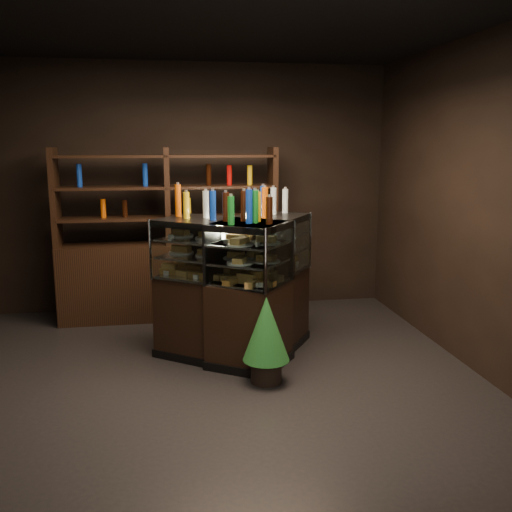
% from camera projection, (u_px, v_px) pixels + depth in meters
% --- Properties ---
extents(ground, '(5.00, 5.00, 0.00)m').
position_uv_depth(ground, '(200.00, 387.00, 4.86)').
color(ground, black).
rests_on(ground, ground).
extents(room_shell, '(5.02, 5.02, 3.01)m').
position_uv_depth(room_shell, '(195.00, 156.00, 4.48)').
color(room_shell, black).
rests_on(room_shell, ground).
extents(display_case, '(1.65, 1.38, 1.35)m').
position_uv_depth(display_case, '(242.00, 310.00, 5.50)').
color(display_case, black).
rests_on(display_case, ground).
extents(food_display, '(1.28, 1.05, 0.42)m').
position_uv_depth(food_display, '(242.00, 254.00, 5.39)').
color(food_display, '#BD9243').
rests_on(food_display, display_case).
extents(bottles_top, '(1.12, 0.91, 0.30)m').
position_uv_depth(bottles_top, '(241.00, 204.00, 5.31)').
color(bottles_top, yellow).
rests_on(bottles_top, display_case).
extents(potted_conifer, '(0.41, 0.41, 0.87)m').
position_uv_depth(potted_conifer, '(266.00, 327.00, 4.87)').
color(potted_conifer, black).
rests_on(potted_conifer, ground).
extents(back_shelving, '(2.53, 0.45, 2.00)m').
position_uv_depth(back_shelving, '(169.00, 268.00, 6.69)').
color(back_shelving, black).
rests_on(back_shelving, ground).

